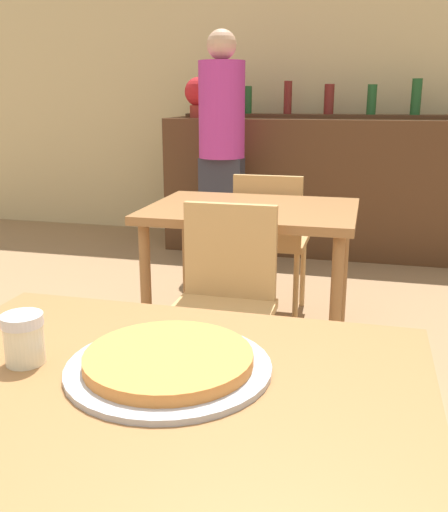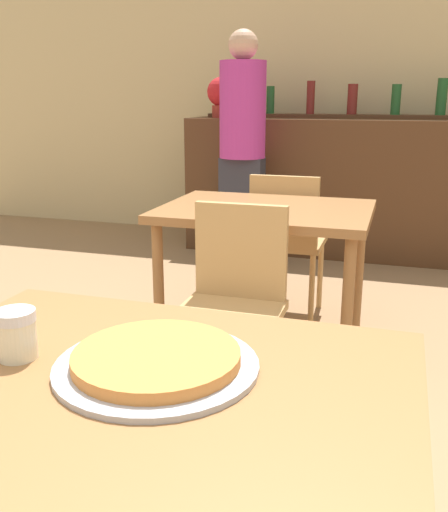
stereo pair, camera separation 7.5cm
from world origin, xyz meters
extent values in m
cube|color=#D1B784|center=(0.00, 4.43, 1.40)|extent=(8.00, 0.05, 2.80)
cube|color=brown|center=(0.00, 0.00, 0.75)|extent=(1.01, 0.84, 0.04)
cylinder|color=brown|center=(-0.44, 0.36, 0.36)|extent=(0.05, 0.05, 0.73)
cylinder|color=brown|center=(0.44, 0.36, 0.36)|extent=(0.05, 0.05, 0.73)
cube|color=brown|center=(-0.17, 1.78, 0.75)|extent=(0.97, 0.73, 0.04)
cylinder|color=brown|center=(-0.60, 1.48, 0.36)|extent=(0.05, 0.05, 0.73)
cylinder|color=brown|center=(0.26, 1.48, 0.36)|extent=(0.05, 0.05, 0.73)
cylinder|color=brown|center=(-0.60, 2.09, 0.36)|extent=(0.05, 0.05, 0.73)
cylinder|color=brown|center=(0.26, 2.09, 0.36)|extent=(0.05, 0.05, 0.73)
cube|color=#4C2D19|center=(0.00, 3.93, 0.55)|extent=(2.60, 0.56, 1.10)
cube|color=#4C2D19|center=(0.00, 4.07, 1.11)|extent=(2.39, 0.24, 0.03)
cylinder|color=#9999A3|center=(-1.02, 4.07, 1.24)|extent=(0.07, 0.07, 0.23)
cylinder|color=#1E5123|center=(-0.68, 4.07, 1.24)|extent=(0.07, 0.07, 0.23)
cylinder|color=maroon|center=(-0.34, 4.07, 1.26)|extent=(0.07, 0.07, 0.26)
cylinder|color=maroon|center=(0.00, 4.07, 1.25)|extent=(0.08, 0.08, 0.24)
cylinder|color=#1E5123|center=(0.34, 4.07, 1.25)|extent=(0.07, 0.07, 0.23)
cylinder|color=#1E5123|center=(0.68, 4.07, 1.27)|extent=(0.08, 0.08, 0.28)
cube|color=tan|center=(-0.17, 1.17, 0.45)|extent=(0.40, 0.40, 0.04)
cube|color=tan|center=(-0.17, 1.35, 0.66)|extent=(0.38, 0.04, 0.39)
cylinder|color=tan|center=(-0.34, 1.00, 0.22)|extent=(0.03, 0.03, 0.43)
cylinder|color=tan|center=(0.00, 1.00, 0.22)|extent=(0.03, 0.03, 0.43)
cylinder|color=tan|center=(-0.34, 1.34, 0.22)|extent=(0.03, 0.03, 0.43)
cylinder|color=tan|center=(0.00, 1.34, 0.22)|extent=(0.03, 0.03, 0.43)
cube|color=tan|center=(-0.17, 2.40, 0.45)|extent=(0.40, 0.40, 0.04)
cube|color=tan|center=(-0.17, 2.21, 0.66)|extent=(0.38, 0.04, 0.39)
cylinder|color=tan|center=(0.00, 2.57, 0.22)|extent=(0.03, 0.03, 0.43)
cylinder|color=tan|center=(-0.34, 2.57, 0.22)|extent=(0.03, 0.03, 0.43)
cylinder|color=tan|center=(0.00, 2.23, 0.22)|extent=(0.03, 0.03, 0.43)
cylinder|color=tan|center=(-0.34, 2.23, 0.22)|extent=(0.03, 0.03, 0.43)
cylinder|color=#A3A3A8|center=(0.02, 0.10, 0.78)|extent=(0.39, 0.39, 0.01)
cylinder|color=#CC7A38|center=(0.02, 0.10, 0.79)|extent=(0.32, 0.32, 0.02)
cylinder|color=beige|center=(-0.26, 0.06, 0.81)|extent=(0.08, 0.08, 0.08)
cylinder|color=silver|center=(-0.26, 0.06, 0.86)|extent=(0.08, 0.08, 0.02)
cube|color=#2D2D38|center=(-0.72, 3.35, 0.41)|extent=(0.32, 0.18, 0.83)
cylinder|color=#B2338C|center=(-0.72, 3.35, 1.17)|extent=(0.34, 0.34, 0.69)
sphere|color=tan|center=(-0.72, 3.35, 1.62)|extent=(0.21, 0.21, 0.21)
cylinder|color=maroon|center=(-1.05, 3.88, 1.15)|extent=(0.16, 0.16, 0.10)
sphere|color=red|center=(-1.05, 3.88, 1.31)|extent=(0.24, 0.24, 0.24)
camera|label=1|loc=(0.36, -0.82, 1.27)|focal=40.00mm
camera|label=2|loc=(0.43, -0.80, 1.27)|focal=40.00mm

